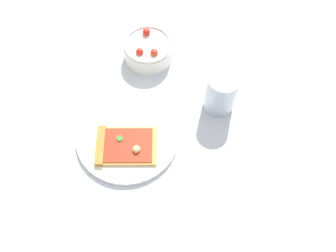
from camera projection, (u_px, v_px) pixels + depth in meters
The scene contains 5 objects.
ground_plane at pixel (149, 129), 0.89m from camera, with size 2.40×2.40×0.00m, color silver.
plate at pixel (128, 136), 0.87m from camera, with size 0.26×0.26×0.01m, color white.
pizza_slice_main at pixel (123, 146), 0.85m from camera, with size 0.17×0.17×0.03m.
salad_bowl at pixel (148, 50), 0.97m from camera, with size 0.13×0.13×0.07m.
soda_glass at pixel (221, 93), 0.88m from camera, with size 0.08×0.08×0.12m.
Camera 1 is at (0.31, -0.26, 0.79)m, focal length 37.69 mm.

